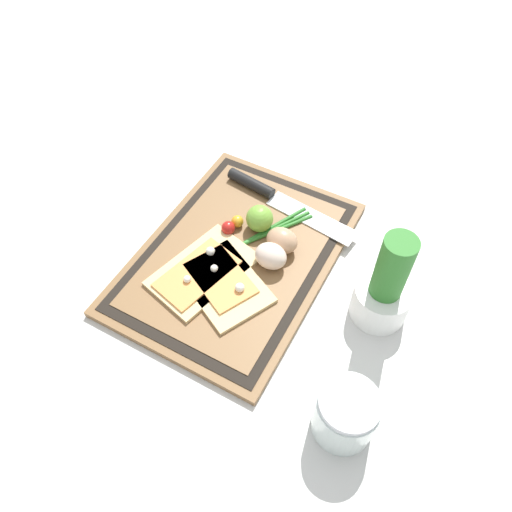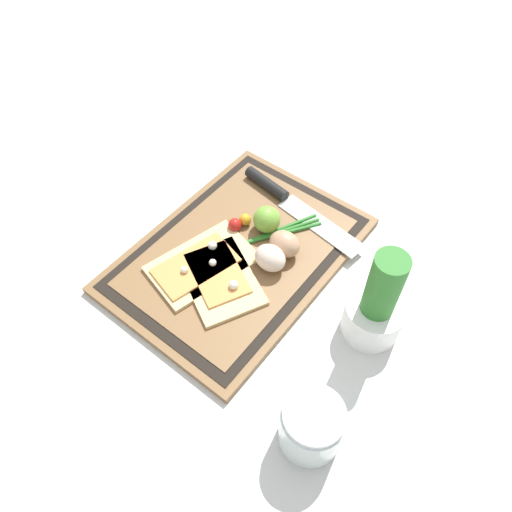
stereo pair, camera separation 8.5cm
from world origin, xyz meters
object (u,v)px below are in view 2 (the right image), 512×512
Objects in this scene: cherry_tomato_red at (235,225)px; knife at (282,196)px; lime at (267,219)px; cherry_tomato_yellow at (245,219)px; sauce_jar at (311,427)px; pizza_slice_far at (220,278)px; egg_brown at (285,244)px; pizza_slice_near at (201,264)px; egg_pink at (270,258)px; herb_pot at (376,308)px.

knife is at bearing 168.92° from cherry_tomato_red.
lime reaches higher than cherry_tomato_yellow.
cherry_tomato_yellow is 0.25× the size of sauce_jar.
pizza_slice_far is 0.12m from cherry_tomato_red.
lime is (-0.03, -0.06, 0.00)m from egg_brown.
cherry_tomato_yellow is (-0.12, -0.00, 0.01)m from pizza_slice_near.
knife is 4.96× the size of egg_brown.
pizza_slice_far is 8.35× the size of cherry_tomato_yellow.
sauce_jar is at bearing 42.44° from egg_brown.
cherry_tomato_red is 0.02m from cherry_tomato_yellow.
pizza_slice_near and pizza_slice_far have the same top height.
pizza_slice_near is 0.12m from cherry_tomato_yellow.
egg_pink is (0.14, 0.08, 0.01)m from knife.
cherry_tomato_yellow is at bearing -96.15° from egg_brown.
pizza_slice_far is 0.22m from knife.
cherry_tomato_yellow is at bearing -10.06° from knife.
egg_pink is 0.11m from cherry_tomato_yellow.
sauce_jar is (0.23, 0.21, 0.00)m from egg_brown.
pizza_slice_near is 8.94× the size of cherry_tomato_yellow.
cherry_tomato_yellow is at bearing -128.28° from sauce_jar.
knife is 11.25× the size of cherry_tomato_red.
herb_pot reaches higher than egg_pink.
pizza_slice_near is at bearing -15.51° from lime.
lime is at bearing 130.08° from cherry_tomato_red.
egg_pink is 0.10m from cherry_tomato_red.
herb_pot is (0.03, 0.19, 0.02)m from egg_brown.
lime reaches higher than pizza_slice_far.
herb_pot is (-0.08, 0.24, 0.04)m from pizza_slice_far.
egg_brown is 1.14× the size of lime.
pizza_slice_near is at bearing -40.61° from egg_brown.
herb_pot is at bearing 81.67° from cherry_tomato_yellow.
sauce_jar is (0.12, 0.26, 0.02)m from pizza_slice_far.
lime is 0.06m from cherry_tomato_red.
knife is 0.13m from egg_brown.
sauce_jar is (0.22, 0.32, 0.01)m from cherry_tomato_red.
sauce_jar reaches higher than egg_brown.
sauce_jar reaches higher than knife.
sauce_jar reaches higher than cherry_tomato_yellow.
pizza_slice_far is 0.09m from egg_pink.
pizza_slice_near is 0.22m from knife.
lime is at bearing -113.45° from egg_brown.
cherry_tomato_red is at bearing -105.22° from egg_pink.
sauce_jar reaches higher than cherry_tomato_red.
egg_pink is at bearing 41.13° from lime.
pizza_slice_far is 0.26m from herb_pot.
egg_pink reaches higher than cherry_tomato_yellow.
knife is 0.09m from cherry_tomato_yellow.
egg_pink reaches higher than knife.
herb_pot is at bearing 63.55° from knife.
egg_brown is 0.31× the size of herb_pot.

